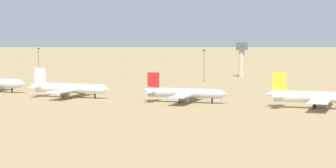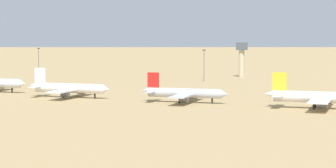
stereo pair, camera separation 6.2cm
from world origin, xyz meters
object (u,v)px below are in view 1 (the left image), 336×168
Objects in this scene: parked_jet_red_4 at (184,93)px; light_pole_mid at (204,63)px; parked_jet_yellow_5 at (318,97)px; control_tower at (242,56)px; light_pole_west at (39,59)px; parked_jet_white_3 at (68,88)px.

light_pole_mid reaches higher than parked_jet_red_4.
parked_jet_yellow_5 is at bearing -5.96° from parked_jet_red_4.
parked_jet_red_4 is 139.76m from control_tower.
light_pole_mid is at bearing 100.56° from parked_jet_red_4.
control_tower is 1.26× the size of light_pole_west.
parked_jet_yellow_5 is at bearing -3.98° from parked_jet_white_3.
parked_jet_red_4 is at bearing 174.11° from parked_jet_yellow_5.
light_pole_mid is at bearing -101.44° from control_tower.
control_tower is (-73.95, 136.49, 7.77)m from parked_jet_yellow_5.
control_tower is at bearing 111.47° from parked_jet_yellow_5.
parked_jet_yellow_5 is 2.40× the size of light_pole_west.
light_pole_west is (-121.64, -21.32, -2.83)m from control_tower.
control_tower is at bearing 9.94° from light_pole_west.
control_tower reaches higher than light_pole_west.
light_pole_mid reaches higher than light_pole_west.
parked_jet_white_3 is 141.70m from control_tower.
light_pole_mid is (-81.58, 98.78, 5.43)m from parked_jet_yellow_5.
parked_jet_yellow_5 is 155.43m from control_tower.
parked_jet_white_3 is 49.29m from parked_jet_red_4.
light_pole_west reaches higher than parked_jet_red_4.
control_tower is at bearing 92.87° from parked_jet_red_4.
light_pole_mid is at bearing -8.18° from light_pole_west.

